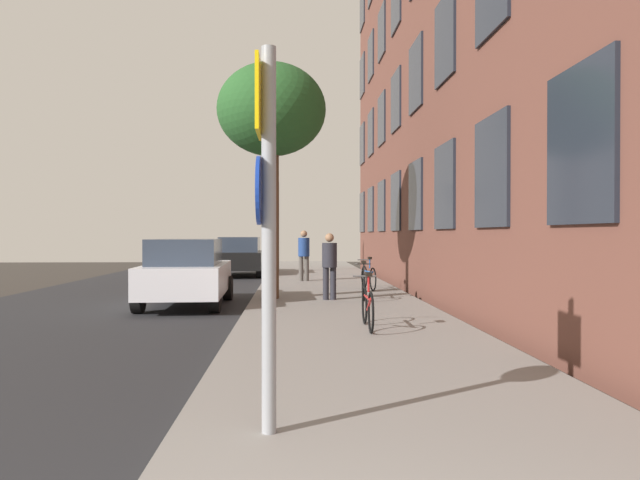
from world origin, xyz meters
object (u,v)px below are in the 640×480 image
at_px(sign_post, 266,210).
at_px(car_0, 187,272).
at_px(tree_near, 272,113).
at_px(bicycle_1, 364,284).
at_px(bicycle_0, 368,306).
at_px(bicycle_2, 369,277).
at_px(traffic_light, 275,210).
at_px(pedestrian_1, 304,252).
at_px(car_1, 240,256).
at_px(pedestrian_0, 330,262).

height_order(sign_post, car_0, sign_post).
bearing_deg(tree_near, car_0, -160.95).
bearing_deg(bicycle_1, sign_post, -101.34).
relative_size(tree_near, car_0, 1.44).
xyz_separation_m(bicycle_0, car_0, (-3.83, 4.25, 0.34)).
bearing_deg(bicycle_2, traffic_light, 109.18).
distance_m(pedestrian_1, car_1, 4.85).
bearing_deg(bicycle_0, bicycle_2, 82.52).
relative_size(traffic_light, bicycle_2, 2.35).
xyz_separation_m(sign_post, bicycle_2, (2.46, 12.51, -1.45)).
xyz_separation_m(tree_near, bicycle_0, (1.81, -4.94, -4.31)).
bearing_deg(traffic_light, tree_near, -88.92).
bearing_deg(tree_near, bicycle_1, -5.72).
distance_m(bicycle_0, car_0, 5.73).
distance_m(bicycle_2, pedestrian_1, 3.88).
bearing_deg(car_1, pedestrian_0, -73.05).
xyz_separation_m(bicycle_2, car_0, (-4.77, -2.95, 0.34)).
xyz_separation_m(bicycle_2, pedestrian_1, (-1.83, 3.36, 0.63)).
distance_m(traffic_light, bicycle_2, 9.31).
relative_size(sign_post, tree_near, 0.53).
height_order(tree_near, car_1, tree_near).
height_order(sign_post, pedestrian_1, sign_post).
relative_size(bicycle_2, car_1, 0.40).
relative_size(traffic_light, pedestrian_1, 2.22).
bearing_deg(bicycle_2, pedestrian_1, 118.60).
bearing_deg(car_0, car_1, 87.93).
xyz_separation_m(sign_post, tree_near, (-0.30, 10.25, 2.87)).
bearing_deg(pedestrian_0, bicycle_2, 63.56).
relative_size(pedestrian_1, car_1, 0.43).
bearing_deg(bicycle_1, pedestrian_1, 103.33).
xyz_separation_m(tree_near, pedestrian_1, (0.93, 5.62, -3.69)).
bearing_deg(pedestrian_0, car_0, -174.96).
bearing_deg(sign_post, pedestrian_0, 83.39).
distance_m(bicycle_2, car_1, 8.67).
height_order(sign_post, pedestrian_0, sign_post).
height_order(tree_near, pedestrian_1, tree_near).
xyz_separation_m(tree_near, pedestrian_0, (1.44, -0.39, -3.75)).
bearing_deg(pedestrian_0, car_1, 106.95).
height_order(bicycle_2, car_1, car_1).
height_order(bicycle_1, car_0, car_0).
distance_m(sign_post, car_1, 20.10).
relative_size(bicycle_2, pedestrian_0, 1.01).
distance_m(tree_near, car_1, 10.63).
xyz_separation_m(bicycle_1, pedestrian_0, (-0.87, -0.16, 0.57)).
relative_size(sign_post, car_0, 0.76).
bearing_deg(traffic_light, pedestrian_1, -77.64).
bearing_deg(car_0, bicycle_1, 6.11).
relative_size(bicycle_0, pedestrian_0, 1.04).
xyz_separation_m(bicycle_1, car_0, (-4.33, -0.46, 0.35)).
relative_size(sign_post, bicycle_0, 1.84).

